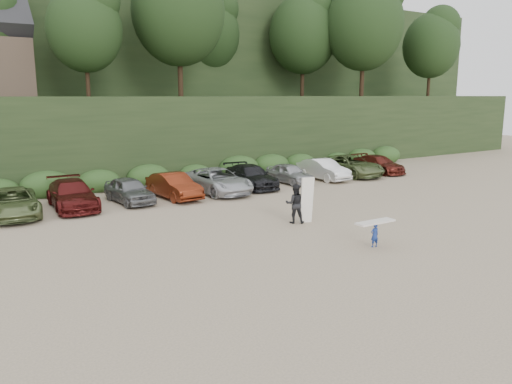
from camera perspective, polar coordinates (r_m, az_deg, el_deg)
ground at (r=23.64m, az=6.23°, el=-3.98°), size 120.00×120.00×0.00m
hillside_backdrop at (r=55.71m, az=-18.59°, el=15.74°), size 90.00×41.50×28.00m
parked_cars at (r=31.30m, az=-6.50°, el=1.12°), size 34.43×6.24×1.58m
child_surfer at (r=20.84m, az=13.43°, el=-4.18°), size 1.82×0.53×1.09m
adult_surfer at (r=24.08m, az=4.61°, el=-1.30°), size 1.40×1.11×2.25m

